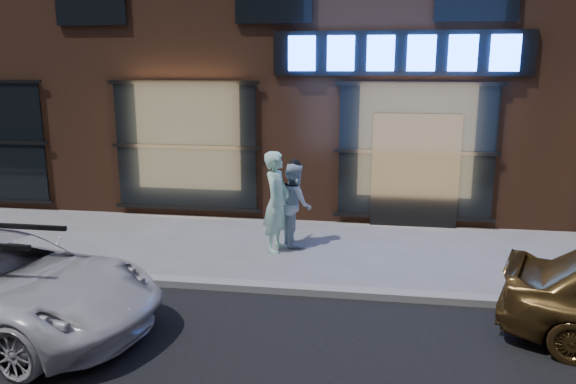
# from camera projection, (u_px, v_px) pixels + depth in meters

# --- Properties ---
(ground) EXTENTS (90.00, 90.00, 0.00)m
(ground) POSITION_uv_depth(u_px,v_px,m) (428.00, 301.00, 8.25)
(ground) COLOR slate
(ground) RESTS_ON ground
(curb) EXTENTS (60.00, 0.25, 0.12)m
(curb) POSITION_uv_depth(u_px,v_px,m) (428.00, 298.00, 8.23)
(curb) COLOR gray
(curb) RESTS_ON ground
(man_bowtie) EXTENTS (0.55, 0.74, 1.87)m
(man_bowtie) POSITION_uv_depth(u_px,v_px,m) (277.00, 202.00, 10.28)
(man_bowtie) COLOR #C1FEE2
(man_bowtie) RESTS_ON ground
(man_cap) EXTENTS (0.87, 0.95, 1.59)m
(man_cap) POSITION_uv_depth(u_px,v_px,m) (294.00, 204.00, 10.67)
(man_cap) COLOR silver
(man_cap) RESTS_ON ground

